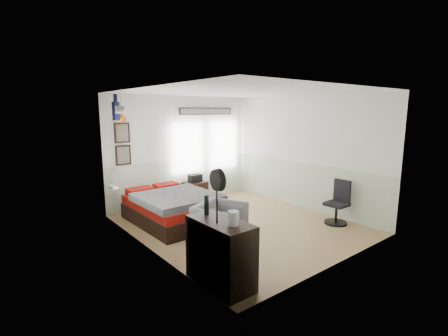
# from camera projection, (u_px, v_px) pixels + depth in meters

# --- Properties ---
(ground_plane) EXTENTS (4.00, 4.50, 0.01)m
(ground_plane) POSITION_uv_depth(u_px,v_px,m) (240.00, 225.00, 6.74)
(ground_plane) COLOR #A3825B
(room_shell) EXTENTS (4.02, 4.52, 2.71)m
(room_shell) POSITION_uv_depth(u_px,v_px,m) (231.00, 147.00, 6.55)
(room_shell) COLOR silver
(room_shell) RESTS_ON ground_plane
(wall_decor) EXTENTS (3.55, 1.32, 1.44)m
(wall_decor) POSITION_uv_depth(u_px,v_px,m) (145.00, 121.00, 7.21)
(wall_decor) COLOR black
(wall_decor) RESTS_ON room_shell
(bed) EXTENTS (1.50, 2.05, 0.65)m
(bed) POSITION_uv_depth(u_px,v_px,m) (172.00, 208.00, 6.83)
(bed) COLOR black
(bed) RESTS_ON ground_plane
(dresser) EXTENTS (0.48, 1.00, 0.90)m
(dresser) POSITION_uv_depth(u_px,v_px,m) (220.00, 252.00, 4.37)
(dresser) COLOR black
(dresser) RESTS_ON ground_plane
(armchair) EXTENTS (1.06, 1.07, 0.74)m
(armchair) POSITION_uv_depth(u_px,v_px,m) (220.00, 223.00, 5.73)
(armchair) COLOR slate
(armchair) RESTS_ON ground_plane
(nightstand) EXTENTS (0.58, 0.48, 0.54)m
(nightstand) POSITION_uv_depth(u_px,v_px,m) (195.00, 192.00, 8.32)
(nightstand) COLOR black
(nightstand) RESTS_ON ground_plane
(task_chair) EXTENTS (0.46, 0.46, 0.92)m
(task_chair) POSITION_uv_depth(u_px,v_px,m) (338.00, 206.00, 6.76)
(task_chair) COLOR black
(task_chair) RESTS_ON ground_plane
(kettle) EXTENTS (0.16, 0.14, 0.19)m
(kettle) POSITION_uv_depth(u_px,v_px,m) (233.00, 218.00, 4.10)
(kettle) COLOR silver
(kettle) RESTS_ON dresser
(bottle) EXTENTS (0.07, 0.07, 0.28)m
(bottle) POSITION_uv_depth(u_px,v_px,m) (206.00, 205.00, 4.51)
(bottle) COLOR black
(bottle) RESTS_ON dresser
(stand_fan) EXTENTS (0.10, 0.29, 0.72)m
(stand_fan) POSITION_uv_depth(u_px,v_px,m) (217.00, 181.00, 4.10)
(stand_fan) COLOR black
(stand_fan) RESTS_ON dresser
(black_bag) EXTENTS (0.33, 0.22, 0.19)m
(black_bag) POSITION_uv_depth(u_px,v_px,m) (195.00, 178.00, 8.25)
(black_bag) COLOR black
(black_bag) RESTS_ON nightstand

